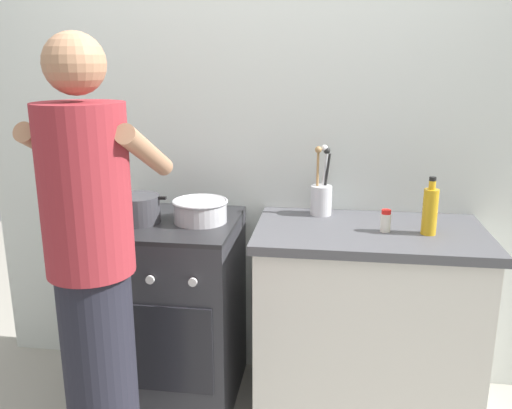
{
  "coord_description": "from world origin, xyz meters",
  "views": [
    {
      "loc": [
        0.36,
        -2.11,
        1.61
      ],
      "look_at": [
        0.05,
        0.12,
        1.0
      ],
      "focal_mm": 37.46,
      "sensor_mm": 36.0,
      "label": 1
    }
  ],
  "objects_px": {
    "utensil_crock": "(321,196)",
    "spice_bottle": "(386,221)",
    "oil_bottle": "(430,210)",
    "stove_range": "(174,311)",
    "person": "(94,282)",
    "pot": "(137,209)",
    "mixing_bowl": "(200,210)"
  },
  "relations": [
    {
      "from": "pot",
      "to": "oil_bottle",
      "type": "distance_m",
      "value": 1.28
    },
    {
      "from": "stove_range",
      "to": "oil_bottle",
      "type": "distance_m",
      "value": 1.26
    },
    {
      "from": "utensil_crock",
      "to": "spice_bottle",
      "type": "relative_size",
      "value": 3.45
    },
    {
      "from": "spice_bottle",
      "to": "person",
      "type": "xyz_separation_m",
      "value": [
        -1.05,
        -0.6,
        -0.09
      ]
    },
    {
      "from": "pot",
      "to": "oil_bottle",
      "type": "bearing_deg",
      "value": 0.23
    },
    {
      "from": "spice_bottle",
      "to": "oil_bottle",
      "type": "distance_m",
      "value": 0.19
    },
    {
      "from": "pot",
      "to": "person",
      "type": "distance_m",
      "value": 0.59
    },
    {
      "from": "mixing_bowl",
      "to": "person",
      "type": "height_order",
      "value": "person"
    },
    {
      "from": "oil_bottle",
      "to": "mixing_bowl",
      "type": "bearing_deg",
      "value": 177.61
    },
    {
      "from": "stove_range",
      "to": "spice_bottle",
      "type": "distance_m",
      "value": 1.08
    },
    {
      "from": "stove_range",
      "to": "mixing_bowl",
      "type": "height_order",
      "value": "mixing_bowl"
    },
    {
      "from": "oil_bottle",
      "to": "person",
      "type": "distance_m",
      "value": 1.37
    },
    {
      "from": "spice_bottle",
      "to": "oil_bottle",
      "type": "height_order",
      "value": "oil_bottle"
    },
    {
      "from": "mixing_bowl",
      "to": "spice_bottle",
      "type": "distance_m",
      "value": 0.82
    },
    {
      "from": "mixing_bowl",
      "to": "utensil_crock",
      "type": "height_order",
      "value": "utensil_crock"
    },
    {
      "from": "pot",
      "to": "spice_bottle",
      "type": "bearing_deg",
      "value": 0.89
    },
    {
      "from": "person",
      "to": "oil_bottle",
      "type": "bearing_deg",
      "value": 25.54
    },
    {
      "from": "pot",
      "to": "stove_range",
      "type": "bearing_deg",
      "value": 16.0
    },
    {
      "from": "pot",
      "to": "person",
      "type": "height_order",
      "value": "person"
    },
    {
      "from": "spice_bottle",
      "to": "person",
      "type": "height_order",
      "value": "person"
    },
    {
      "from": "pot",
      "to": "spice_bottle",
      "type": "xyz_separation_m",
      "value": [
        1.1,
        0.02,
        -0.02
      ]
    },
    {
      "from": "stove_range",
      "to": "mixing_bowl",
      "type": "xyz_separation_m",
      "value": [
        0.14,
        0.01,
        0.51
      ]
    },
    {
      "from": "mixing_bowl",
      "to": "utensil_crock",
      "type": "relative_size",
      "value": 0.76
    },
    {
      "from": "stove_range",
      "to": "pot",
      "type": "distance_m",
      "value": 0.53
    },
    {
      "from": "oil_bottle",
      "to": "person",
      "type": "xyz_separation_m",
      "value": [
        -1.23,
        -0.59,
        -0.14
      ]
    },
    {
      "from": "spice_bottle",
      "to": "oil_bottle",
      "type": "xyz_separation_m",
      "value": [
        0.18,
        -0.01,
        0.06
      ]
    },
    {
      "from": "utensil_crock",
      "to": "spice_bottle",
      "type": "xyz_separation_m",
      "value": [
        0.28,
        -0.23,
        -0.04
      ]
    },
    {
      "from": "mixing_bowl",
      "to": "spice_bottle",
      "type": "relative_size",
      "value": 2.64
    },
    {
      "from": "person",
      "to": "spice_bottle",
      "type": "bearing_deg",
      "value": 29.66
    },
    {
      "from": "person",
      "to": "pot",
      "type": "bearing_deg",
      "value": 94.73
    },
    {
      "from": "stove_range",
      "to": "utensil_crock",
      "type": "relative_size",
      "value": 2.71
    },
    {
      "from": "mixing_bowl",
      "to": "utensil_crock",
      "type": "bearing_deg",
      "value": 20.07
    }
  ]
}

